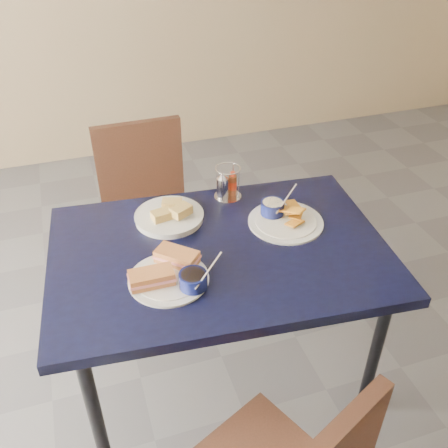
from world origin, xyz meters
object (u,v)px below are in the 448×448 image
object	(u,v)px
plantain_plate	(282,216)
condiment_caddy	(227,185)
chair_far	(147,202)
bread_basket	(170,216)
dining_table	(220,263)
sandwich_plate	(172,273)

from	to	relation	value
plantain_plate	condiment_caddy	xyz separation A→B (m)	(-0.15, 0.22, 0.04)
chair_far	bread_basket	size ratio (longest dim) A/B	3.46
bread_basket	chair_far	bearing A→B (deg)	90.80
condiment_caddy	dining_table	bearing A→B (deg)	-112.76
sandwich_plate	condiment_caddy	size ratio (longest dim) A/B	2.17
bread_basket	condiment_caddy	xyz separation A→B (m)	(0.25, 0.08, 0.04)
chair_far	plantain_plate	bearing A→B (deg)	-58.27
chair_far	condiment_caddy	size ratio (longest dim) A/B	6.50
chair_far	plantain_plate	size ratio (longest dim) A/B	3.15
condiment_caddy	sandwich_plate	bearing A→B (deg)	-128.13
dining_table	chair_far	xyz separation A→B (m)	(-0.13, 0.75, -0.17)
plantain_plate	sandwich_plate	bearing A→B (deg)	-157.47
plantain_plate	condiment_caddy	world-z (taller)	condiment_caddy
chair_far	sandwich_plate	world-z (taller)	chair_far
bread_basket	plantain_plate	bearing A→B (deg)	-18.65
dining_table	bread_basket	bearing A→B (deg)	118.83
dining_table	bread_basket	distance (m)	0.27
chair_far	dining_table	bearing A→B (deg)	-80.05
chair_far	plantain_plate	world-z (taller)	chair_far
sandwich_plate	bread_basket	xyz separation A→B (m)	(0.07, 0.33, -0.01)
sandwich_plate	plantain_plate	bearing A→B (deg)	22.53
plantain_plate	condiment_caddy	distance (m)	0.26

